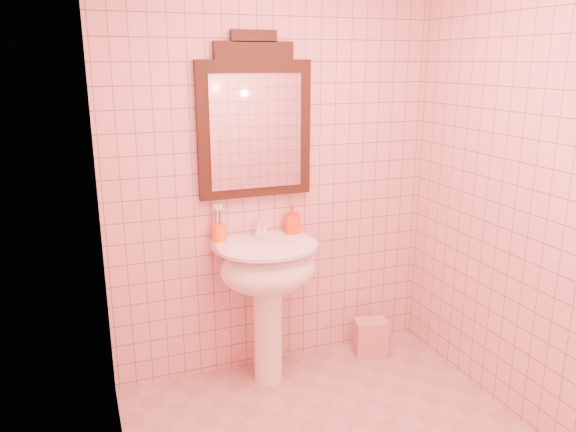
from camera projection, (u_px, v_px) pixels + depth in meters
name	position (u px, v px, depth m)	size (l,w,h in m)	color
back_wall	(274.00, 169.00, 3.31)	(2.00, 0.02, 2.50)	#E3A89E
pedestal_sink	(268.00, 278.00, 3.22)	(0.58, 0.58, 0.86)	white
faucet	(260.00, 229.00, 3.27)	(0.04, 0.16, 0.11)	white
mirror	(255.00, 122.00, 3.17)	(0.66, 0.06, 0.92)	black
toothbrush_cup	(219.00, 232.00, 3.22)	(0.08, 0.08, 0.19)	orange
soap_dispenser	(292.00, 219.00, 3.35)	(0.08, 0.08, 0.18)	#E24113
towel	(371.00, 338.00, 3.66)	(0.20, 0.13, 0.24)	#E6AF87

